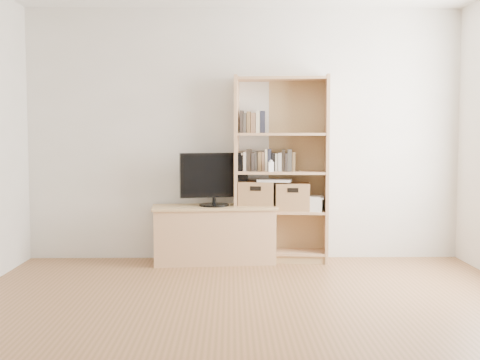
{
  "coord_description": "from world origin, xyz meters",
  "views": [
    {
      "loc": [
        -0.14,
        -3.79,
        1.28
      ],
      "look_at": [
        -0.05,
        1.9,
        0.87
      ],
      "focal_mm": 45.0,
      "sensor_mm": 36.0,
      "label": 1
    }
  ],
  "objects_px": {
    "basket_left": "(257,196)",
    "television": "(214,179)",
    "baby_monitor": "(271,167)",
    "laptop": "(275,180)",
    "basket_right": "(293,197)",
    "bookshelf": "(281,169)",
    "tv_stand": "(214,235)"
  },
  "relations": [
    {
      "from": "tv_stand",
      "to": "baby_monitor",
      "type": "relative_size",
      "value": 12.16
    },
    {
      "from": "tv_stand",
      "to": "bookshelf",
      "type": "height_order",
      "value": "bookshelf"
    },
    {
      "from": "basket_right",
      "to": "laptop",
      "type": "bearing_deg",
      "value": -175.65
    },
    {
      "from": "basket_left",
      "to": "basket_right",
      "type": "bearing_deg",
      "value": 1.56
    },
    {
      "from": "television",
      "to": "basket_right",
      "type": "xyz_separation_m",
      "value": [
        0.8,
        0.04,
        -0.19
      ]
    },
    {
      "from": "television",
      "to": "laptop",
      "type": "bearing_deg",
      "value": -10.36
    },
    {
      "from": "tv_stand",
      "to": "bookshelf",
      "type": "distance_m",
      "value": 0.96
    },
    {
      "from": "television",
      "to": "baby_monitor",
      "type": "bearing_deg",
      "value": -18.11
    },
    {
      "from": "bookshelf",
      "to": "basket_right",
      "type": "height_order",
      "value": "bookshelf"
    },
    {
      "from": "bookshelf",
      "to": "laptop",
      "type": "height_order",
      "value": "bookshelf"
    },
    {
      "from": "bookshelf",
      "to": "television",
      "type": "bearing_deg",
      "value": -169.82
    },
    {
      "from": "basket_left",
      "to": "basket_right",
      "type": "height_order",
      "value": "basket_left"
    },
    {
      "from": "television",
      "to": "laptop",
      "type": "relative_size",
      "value": 2.07
    },
    {
      "from": "basket_left",
      "to": "television",
      "type": "bearing_deg",
      "value": -163.13
    },
    {
      "from": "tv_stand",
      "to": "basket_right",
      "type": "relative_size",
      "value": 3.56
    },
    {
      "from": "tv_stand",
      "to": "television",
      "type": "relative_size",
      "value": 1.73
    },
    {
      "from": "laptop",
      "to": "tv_stand",
      "type": "bearing_deg",
      "value": -165.73
    },
    {
      "from": "tv_stand",
      "to": "laptop",
      "type": "distance_m",
      "value": 0.83
    },
    {
      "from": "basket_right",
      "to": "laptop",
      "type": "relative_size",
      "value": 1.01
    },
    {
      "from": "baby_monitor",
      "to": "basket_left",
      "type": "height_order",
      "value": "baby_monitor"
    },
    {
      "from": "bookshelf",
      "to": "television",
      "type": "xyz_separation_m",
      "value": [
        -0.69,
        -0.06,
        -0.1
      ]
    },
    {
      "from": "bookshelf",
      "to": "laptop",
      "type": "xyz_separation_m",
      "value": [
        -0.07,
        -0.01,
        -0.11
      ]
    },
    {
      "from": "bookshelf",
      "to": "laptop",
      "type": "bearing_deg",
      "value": -163.33
    },
    {
      "from": "tv_stand",
      "to": "television",
      "type": "bearing_deg",
      "value": 0.0
    },
    {
      "from": "television",
      "to": "basket_left",
      "type": "bearing_deg",
      "value": -4.48
    },
    {
      "from": "television",
      "to": "basket_left",
      "type": "relative_size",
      "value": 1.95
    },
    {
      "from": "basket_right",
      "to": "laptop",
      "type": "height_order",
      "value": "laptop"
    },
    {
      "from": "television",
      "to": "laptop",
      "type": "distance_m",
      "value": 0.62
    },
    {
      "from": "bookshelf",
      "to": "television",
      "type": "distance_m",
      "value": 0.7
    },
    {
      "from": "baby_monitor",
      "to": "laptop",
      "type": "distance_m",
      "value": 0.17
    },
    {
      "from": "laptop",
      "to": "baby_monitor",
      "type": "bearing_deg",
      "value": -108.19
    },
    {
      "from": "bookshelf",
      "to": "baby_monitor",
      "type": "xyz_separation_m",
      "value": [
        -0.11,
        -0.09,
        0.03
      ]
    }
  ]
}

